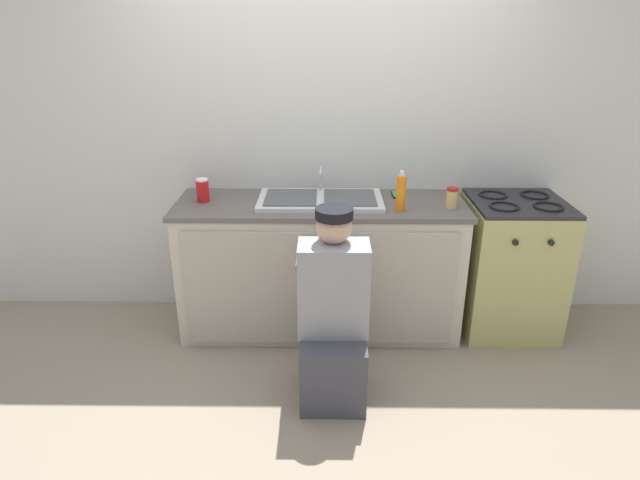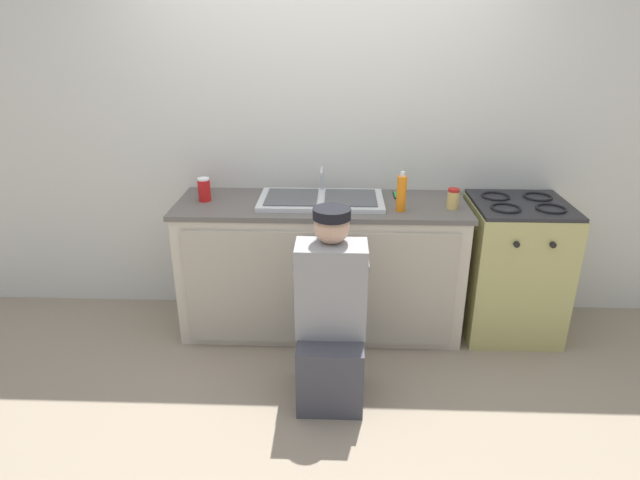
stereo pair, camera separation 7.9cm
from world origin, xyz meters
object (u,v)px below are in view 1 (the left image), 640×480
at_px(stove_range, 510,266).
at_px(spice_bottle_red, 200,186).
at_px(sink_double_basin, 320,199).
at_px(plumber_person, 333,323).
at_px(soda_cup_red, 203,190).
at_px(cell_phone, 397,195).
at_px(soap_bottle_orange, 401,193).
at_px(condiment_jar, 452,198).

distance_m(stove_range, spice_bottle_red, 2.17).
distance_m(sink_double_basin, spice_bottle_red, 0.84).
xyz_separation_m(sink_double_basin, plumber_person, (0.08, -0.75, -0.47)).
bearing_deg(soda_cup_red, sink_double_basin, -0.49).
bearing_deg(cell_phone, soap_bottle_orange, -93.70).
height_order(stove_range, cell_phone, stove_range).
xyz_separation_m(stove_range, soda_cup_red, (-2.05, 0.01, 0.52)).
relative_size(cell_phone, condiment_jar, 1.09).
bearing_deg(spice_bottle_red, condiment_jar, -9.64).
relative_size(spice_bottle_red, condiment_jar, 0.82).
bearing_deg(stove_range, cell_phone, 168.95).
bearing_deg(soap_bottle_orange, sink_double_basin, 163.57).
xyz_separation_m(spice_bottle_red, condiment_jar, (1.64, -0.28, 0.01)).
xyz_separation_m(soda_cup_red, spice_bottle_red, (-0.06, 0.18, -0.02)).
height_order(sink_double_basin, cell_phone, sink_double_basin).
distance_m(condiment_jar, soap_bottle_orange, 0.34).
distance_m(cell_phone, condiment_jar, 0.40).
bearing_deg(plumber_person, sink_double_basin, 96.00).
distance_m(sink_double_basin, soap_bottle_orange, 0.53).
distance_m(sink_double_basin, condiment_jar, 0.83).
distance_m(spice_bottle_red, soap_bottle_orange, 1.36).
bearing_deg(soda_cup_red, stove_range, -0.24).
distance_m(sink_double_basin, stove_range, 1.37).
bearing_deg(condiment_jar, stove_range, 10.84).
bearing_deg(plumber_person, spice_bottle_red, 133.63).
bearing_deg(sink_double_basin, soda_cup_red, 179.51).
distance_m(soda_cup_red, condiment_jar, 1.59).
bearing_deg(soap_bottle_orange, soda_cup_red, 173.06).
relative_size(stove_range, spice_bottle_red, 8.89).
distance_m(soda_cup_red, soap_bottle_orange, 1.27).
bearing_deg(plumber_person, soap_bottle_orange, 55.34).
height_order(condiment_jar, soap_bottle_orange, soap_bottle_orange).
bearing_deg(stove_range, condiment_jar, -169.16).
height_order(stove_range, soap_bottle_orange, soap_bottle_orange).
bearing_deg(sink_double_basin, cell_phone, 16.03).
xyz_separation_m(plumber_person, condiment_jar, (0.75, 0.66, 0.51)).
bearing_deg(plumber_person, soda_cup_red, 137.92).
relative_size(stove_range, plumber_person, 0.84).
distance_m(plumber_person, condiment_jar, 1.12).
height_order(soda_cup_red, cell_phone, soda_cup_red).
xyz_separation_m(soda_cup_red, condiment_jar, (1.59, -0.10, -0.01)).
xyz_separation_m(spice_bottle_red, soap_bottle_orange, (1.31, -0.34, 0.06)).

